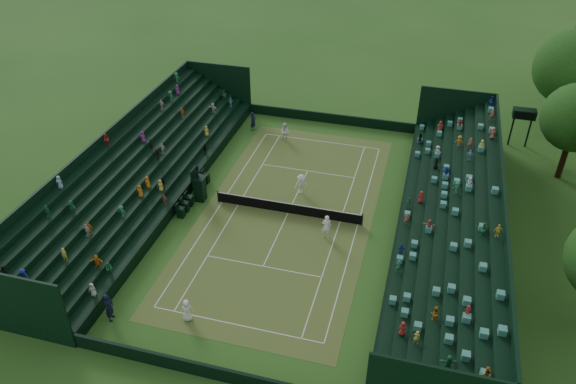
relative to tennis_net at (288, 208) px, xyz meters
name	(u,v)px	position (x,y,z in m)	size (l,w,h in m)	color
ground	(288,213)	(0.00, 0.00, -0.53)	(160.00, 160.00, 0.00)	#28581C
court_surface	(288,213)	(0.00, 0.00, -0.52)	(12.97, 26.77, 0.01)	#3B7426
perimeter_wall_north	(330,118)	(0.00, 15.88, -0.03)	(17.17, 0.20, 1.00)	black
perimeter_wall_south	(211,372)	(0.00, -15.88, -0.03)	(17.17, 0.20, 1.00)	black
perimeter_wall_east	(398,226)	(8.48, 0.00, -0.03)	(0.20, 31.77, 1.00)	black
perimeter_wall_west	(187,192)	(-8.48, 0.00, -0.03)	(0.20, 31.77, 1.00)	black
north_grandstand	(459,224)	(12.66, 0.00, 1.02)	(6.60, 32.00, 4.90)	black
south_grandstand	(138,173)	(-12.66, 0.00, 1.02)	(6.60, 32.00, 4.90)	black
tennis_net	(288,208)	(0.00, 0.00, 0.00)	(11.67, 0.10, 1.06)	black
scoreboard_tower	(524,115)	(17.75, 16.00, 2.62)	(2.00, 1.00, 3.70)	black
umpire_chair	(199,186)	(-7.27, -0.09, 0.84)	(1.01, 1.01, 3.19)	black
courtside_chairs	(194,194)	(-7.82, -0.12, -0.08)	(0.55, 5.52, 1.19)	black
player_near_west	(187,310)	(-2.98, -12.26, 0.27)	(0.78, 0.50, 1.59)	white
player_near_east	(327,226)	(3.48, -2.07, 0.44)	(0.71, 0.46, 1.94)	white
player_far_west	(285,132)	(-3.37, 11.16, 0.38)	(0.88, 0.68, 1.81)	white
player_far_east	(301,184)	(0.26, 3.03, 0.34)	(1.11, 0.64, 1.73)	white
line_judge_north	(253,121)	(-6.94, 12.34, 0.43)	(0.70, 0.46, 1.91)	black
line_judge_south	(109,307)	(-7.53, -13.46, 0.49)	(0.74, 0.49, 2.03)	black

